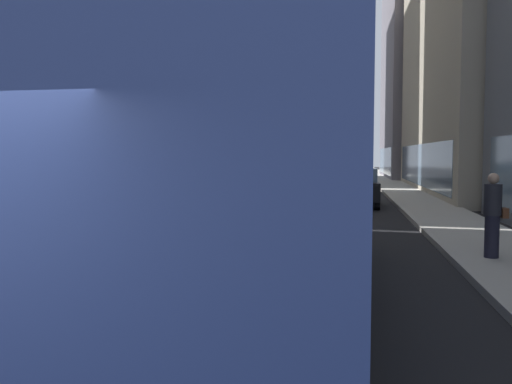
{
  "coord_description": "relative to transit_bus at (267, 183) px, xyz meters",
  "views": [
    {
      "loc": [
        2.36,
        -2.05,
        2.21
      ],
      "look_at": [
        0.48,
        9.39,
        1.4
      ],
      "focal_mm": 38.02,
      "sensor_mm": 36.0,
      "label": 1
    }
  ],
  "objects": [
    {
      "name": "transit_bus",
      "position": [
        0.0,
        0.0,
        0.0
      ],
      "size": [
        2.78,
        11.53,
        3.05
      ],
      "color": "#33478C",
      "rests_on": "ground"
    },
    {
      "name": "ground_plane",
      "position": [
        -1.2,
        29.0,
        -1.78
      ],
      "size": [
        120.0,
        120.0,
        0.0
      ],
      "primitive_type": "plane",
      "color": "black"
    },
    {
      "name": "sidewalk_right",
      "position": [
        4.5,
        29.0,
        -1.7
      ],
      "size": [
        2.4,
        110.0,
        0.15
      ],
      "primitive_type": "cube",
      "color": "#ADA89E",
      "rests_on": "ground"
    },
    {
      "name": "box_truck",
      "position": [
        -4.0,
        30.54,
        -0.11
      ],
      "size": [
        2.3,
        7.5,
        3.05
      ],
      "color": "#A51919",
      "rests_on": "ground"
    },
    {
      "name": "sidewalk_left",
      "position": [
        -6.9,
        29.0,
        -1.7
      ],
      "size": [
        2.4,
        110.0,
        0.15
      ],
      "primitive_type": "cube",
      "color": "#ADA89E",
      "rests_on": "ground"
    },
    {
      "name": "car_white_van",
      "position": [
        1.6,
        27.15,
        -0.95
      ],
      "size": [
        1.92,
        4.1,
        1.62
      ],
      "color": "silver",
      "rests_on": "ground"
    },
    {
      "name": "building_left_far",
      "position": [
        -13.1,
        36.88,
        12.96
      ],
      "size": [
        9.33,
        18.59,
        29.49
      ],
      "color": "gray",
      "rests_on": "ground"
    },
    {
      "name": "car_blue_hatchback",
      "position": [
        -2.4,
        39.28,
        -0.95
      ],
      "size": [
        1.84,
        4.26,
        1.62
      ],
      "color": "#4C6BB7",
      "rests_on": "ground"
    },
    {
      "name": "car_black_suv",
      "position": [
        1.6,
        15.41,
        -0.96
      ],
      "size": [
        1.89,
        4.01,
        1.62
      ],
      "color": "black",
      "rests_on": "ground"
    },
    {
      "name": "pedestrian_with_handbag",
      "position": [
        4.07,
        3.26,
        -0.76
      ],
      "size": [
        0.45,
        0.34,
        1.69
      ],
      "color": "#1E1E2D",
      "rests_on": "sidewalk_right"
    },
    {
      "name": "car_grey_wagon",
      "position": [
        -2.4,
        15.3,
        -0.95
      ],
      "size": [
        1.87,
        4.47,
        1.62
      ],
      "color": "slate",
      "rests_on": "ground"
    },
    {
      "name": "car_silver_sedan",
      "position": [
        -4.0,
        23.46,
        -0.96
      ],
      "size": [
        1.73,
        4.35,
        1.62
      ],
      "color": "#B7BABF",
      "rests_on": "ground"
    }
  ]
}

